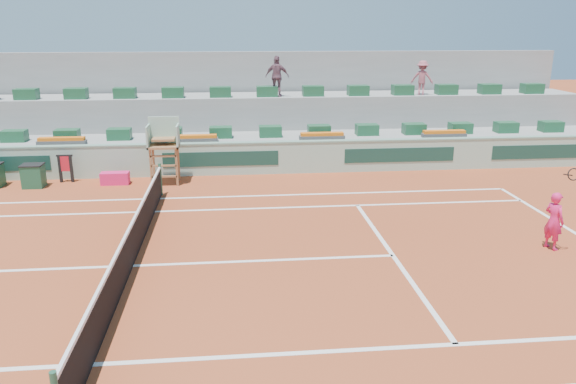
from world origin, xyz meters
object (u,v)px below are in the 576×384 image
at_px(player_bag, 115,178).
at_px(tennis_player, 554,220).
at_px(umpire_chair, 164,141).
at_px(drink_cooler_a, 33,176).

distance_m(player_bag, tennis_player, 14.47).
height_order(umpire_chair, tennis_player, umpire_chair).
relative_size(player_bag, umpire_chair, 0.42).
distance_m(player_bag, drink_cooler_a, 2.81).
bearing_deg(umpire_chair, player_bag, -179.44).
relative_size(drink_cooler_a, tennis_player, 0.37).
bearing_deg(tennis_player, player_bag, 149.16).
height_order(player_bag, drink_cooler_a, drink_cooler_a).
distance_m(umpire_chair, tennis_player, 12.96).
height_order(umpire_chair, drink_cooler_a, umpire_chair).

